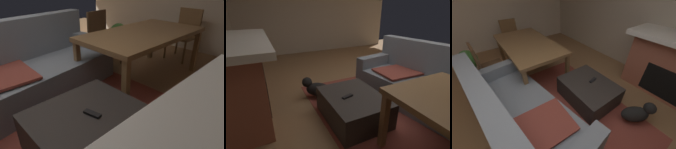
{
  "view_description": "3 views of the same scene",
  "coord_description": "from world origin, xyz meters",
  "views": [
    {
      "loc": [
        -0.45,
        -2.07,
        1.41
      ],
      "look_at": [
        0.5,
        -1.1,
        0.75
      ],
      "focal_mm": 31.38,
      "sensor_mm": 36.0,
      "label": 1
    },
    {
      "loc": [
        2.07,
        -1.97,
        1.5
      ],
      "look_at": [
        0.4,
        -1.15,
        0.74
      ],
      "focal_mm": 26.67,
      "sensor_mm": 36.0,
      "label": 2
    },
    {
      "loc": [
        -0.75,
        0.44,
        1.84
      ],
      "look_at": [
        0.62,
        -0.54,
        0.57
      ],
      "focal_mm": 20.35,
      "sensor_mm": 36.0,
      "label": 3
    }
  ],
  "objects": [
    {
      "name": "wall_right_window_side",
      "position": [
        3.75,
        0.0,
        1.32
      ],
      "size": [
        0.12,
        5.64,
        2.64
      ],
      "primitive_type": "cube",
      "color": "beige",
      "rests_on": "ground"
    },
    {
      "name": "dining_table",
      "position": [
        1.81,
        -0.42,
        0.67
      ],
      "size": [
        1.84,
        1.0,
        0.74
      ],
      "color": "brown",
      "rests_on": "ground"
    },
    {
      "name": "potted_plant",
      "position": [
        2.54,
        0.76,
        0.34
      ],
      "size": [
        0.39,
        0.39,
        0.59
      ],
      "color": "beige",
      "rests_on": "ground"
    },
    {
      "name": "floor",
      "position": [
        0.0,
        0.0,
        0.0
      ],
      "size": [
        9.01,
        9.01,
        0.0
      ],
      "primitive_type": "plane",
      "color": "olive"
    },
    {
      "name": "dining_chair_east",
      "position": [
        3.13,
        -0.43,
        0.52
      ],
      "size": [
        0.47,
        0.47,
        0.93
      ],
      "color": "brown",
      "rests_on": "ground"
    },
    {
      "name": "area_rug",
      "position": [
        0.36,
        -0.32,
        0.01
      ],
      "size": [
        2.6,
        2.0,
        0.01
      ],
      "primitive_type": "cube",
      "color": "brown",
      "rests_on": "ground"
    },
    {
      "name": "ottoman_coffee_table",
      "position": [
        0.36,
        -0.9,
        0.19
      ],
      "size": [
        0.95,
        0.75,
        0.38
      ],
      "primitive_type": "cube",
      "color": "#2D2826",
      "rests_on": "ground"
    },
    {
      "name": "small_dog",
      "position": [
        -0.43,
        -1.17,
        0.19
      ],
      "size": [
        0.42,
        0.49,
        0.33
      ],
      "color": "black",
      "rests_on": "ground"
    },
    {
      "name": "dining_chair_north",
      "position": [
        1.81,
        0.47,
        0.52
      ],
      "size": [
        0.48,
        0.48,
        0.93
      ],
      "color": "#513823",
      "rests_on": "ground"
    },
    {
      "name": "tv_remote",
      "position": [
        0.37,
        -1.0,
        0.39
      ],
      "size": [
        0.09,
        0.17,
        0.02
      ],
      "primitive_type": "cube",
      "rotation": [
        0.0,
        0.0,
        0.23
      ],
      "color": "black",
      "rests_on": "ottoman_coffee_table"
    },
    {
      "name": "couch",
      "position": [
        0.48,
        0.33,
        0.33
      ],
      "size": [
        2.19,
        1.18,
        0.97
      ],
      "color": "slate",
      "rests_on": "ground"
    }
  ]
}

